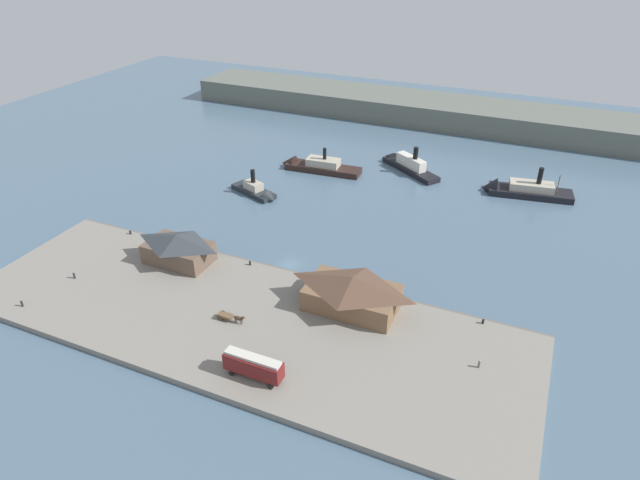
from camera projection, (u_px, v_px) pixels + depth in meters
ground_plane at (290, 264)px, 121.55m from camera, size 320.00×320.00×0.00m
quay_promenade at (238, 320)px, 103.91m from camera, size 110.00×36.00×1.20m
seawall_edge at (283, 271)px, 118.46m from camera, size 110.00×0.80×1.00m
ferry_shed_west_terminal at (178, 248)px, 118.84m from camera, size 14.32×8.81×6.59m
ferry_shed_central_terminal at (352, 292)px, 104.69m from camera, size 17.77×10.88×6.90m
street_tram at (253, 365)px, 89.04m from camera, size 10.12×2.75×4.34m
horse_cart at (230, 317)px, 102.36m from camera, size 5.76×1.53×1.87m
pedestrian_by_tram at (479, 364)px, 91.82m from camera, size 0.39×0.39×1.58m
pedestrian_near_east_shed at (74, 275)px, 114.45m from camera, size 0.40×0.40×1.60m
pedestrian_standing_center at (22, 303)px, 106.22m from camera, size 0.39×0.39×1.57m
mooring_post_center_east at (483, 321)px, 101.88m from camera, size 0.44×0.44×0.90m
mooring_post_east at (250, 263)px, 118.98m from camera, size 0.44×0.44×0.90m
mooring_post_center_west at (130, 232)px, 130.55m from camera, size 0.44×0.44×0.90m
ferry_outer_harbor at (406, 164)px, 166.63m from camera, size 21.70×17.04×9.60m
ferry_near_quay at (314, 166)px, 166.06m from camera, size 25.10×7.56×9.19m
ferry_moored_west at (258, 192)px, 150.90m from camera, size 15.95×9.47×8.51m
ferry_departing_north at (519, 190)px, 151.49m from camera, size 24.61×10.06×10.55m
far_headland at (421, 109)px, 206.20m from camera, size 180.00×24.00×8.00m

